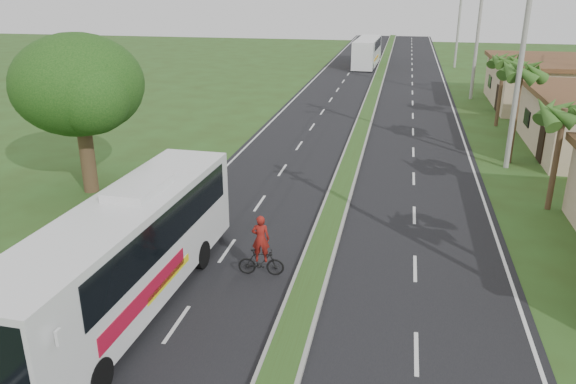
# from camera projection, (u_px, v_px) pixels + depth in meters

# --- Properties ---
(ground) EXTENTS (180.00, 180.00, 0.00)m
(ground) POSITION_uv_depth(u_px,v_px,m) (292.00, 339.00, 16.09)
(ground) COLOR #304619
(ground) RESTS_ON ground
(road_asphalt) EXTENTS (14.00, 160.00, 0.02)m
(road_asphalt) POSITION_uv_depth(u_px,v_px,m) (355.00, 149.00, 34.44)
(road_asphalt) COLOR black
(road_asphalt) RESTS_ON ground
(median_strip) EXTENTS (1.20, 160.00, 0.18)m
(median_strip) POSITION_uv_depth(u_px,v_px,m) (355.00, 147.00, 34.40)
(median_strip) COLOR gray
(median_strip) RESTS_ON ground
(lane_edge_left) EXTENTS (0.12, 160.00, 0.01)m
(lane_edge_left) POSITION_uv_depth(u_px,v_px,m) (250.00, 143.00, 35.70)
(lane_edge_left) COLOR silver
(lane_edge_left) RESTS_ON ground
(lane_edge_right) EXTENTS (0.12, 160.00, 0.01)m
(lane_edge_right) POSITION_uv_depth(u_px,v_px,m) (468.00, 155.00, 33.18)
(lane_edge_right) COLOR silver
(lane_edge_right) RESTS_ON ground
(shop_far) EXTENTS (8.60, 11.60, 3.82)m
(shop_far) POSITION_uv_depth(u_px,v_px,m) (545.00, 83.00, 45.81)
(shop_far) COLOR tan
(shop_far) RESTS_ON ground
(palm_verge_b) EXTENTS (2.40, 2.40, 5.05)m
(palm_verge_b) POSITION_uv_depth(u_px,v_px,m) (564.00, 114.00, 23.80)
(palm_verge_b) COLOR #473321
(palm_verge_b) RESTS_ON ground
(palm_verge_c) EXTENTS (2.40, 2.40, 5.85)m
(palm_verge_c) POSITION_uv_depth(u_px,v_px,m) (522.00, 71.00, 30.07)
(palm_verge_c) COLOR #473321
(palm_verge_c) RESTS_ON ground
(palm_verge_d) EXTENTS (2.40, 2.40, 5.25)m
(palm_verge_d) POSITION_uv_depth(u_px,v_px,m) (504.00, 61.00, 38.44)
(palm_verge_d) COLOR #473321
(palm_verge_d) RESTS_ON ground
(shade_tree) EXTENTS (6.30, 6.00, 7.54)m
(shade_tree) POSITION_uv_depth(u_px,v_px,m) (77.00, 88.00, 25.80)
(shade_tree) COLOR #473321
(shade_tree) RESTS_ON ground
(utility_pole_b) EXTENTS (3.20, 0.28, 12.00)m
(utility_pole_b) POSITION_uv_depth(u_px,v_px,m) (522.00, 52.00, 28.82)
(utility_pole_b) COLOR gray
(utility_pole_b) RESTS_ON ground
(utility_pole_c) EXTENTS (1.60, 0.28, 11.00)m
(utility_pole_c) POSITION_uv_depth(u_px,v_px,m) (478.00, 32.00, 47.37)
(utility_pole_c) COLOR gray
(utility_pole_c) RESTS_ON ground
(utility_pole_d) EXTENTS (1.60, 0.28, 10.50)m
(utility_pole_d) POSITION_uv_depth(u_px,v_px,m) (459.00, 21.00, 65.81)
(utility_pole_d) COLOR gray
(utility_pole_d) RESTS_ON ground
(coach_bus_main) EXTENTS (2.81, 11.75, 3.77)m
(coach_bus_main) POSITION_uv_depth(u_px,v_px,m) (126.00, 249.00, 16.85)
(coach_bus_main) COLOR silver
(coach_bus_main) RESTS_ON ground
(coach_bus_far) EXTENTS (2.79, 11.32, 3.28)m
(coach_bus_far) POSITION_uv_depth(u_px,v_px,m) (367.00, 50.00, 68.37)
(coach_bus_far) COLOR white
(coach_bus_far) RESTS_ON ground
(motorcyclist) EXTENTS (1.65, 0.63, 2.24)m
(motorcyclist) POSITION_uv_depth(u_px,v_px,m) (261.00, 254.00, 19.31)
(motorcyclist) COLOR black
(motorcyclist) RESTS_ON ground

